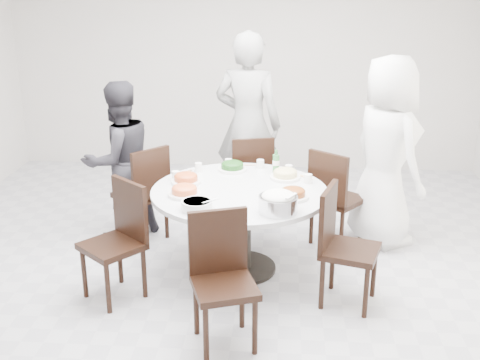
# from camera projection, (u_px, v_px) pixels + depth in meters

# --- Properties ---
(floor) EXTENTS (6.00, 6.00, 0.01)m
(floor) POSITION_uv_depth(u_px,v_px,m) (223.00, 271.00, 5.30)
(floor) COLOR #B5B4B9
(floor) RESTS_ON ground
(wall_back) EXTENTS (6.00, 0.01, 2.80)m
(wall_back) POSITION_uv_depth(u_px,v_px,m) (245.00, 61.00, 7.65)
(wall_back) COLOR beige
(wall_back) RESTS_ON ground
(wall_front) EXTENTS (6.00, 0.01, 2.80)m
(wall_front) POSITION_uv_depth(u_px,v_px,m) (128.00, 322.00, 2.01)
(wall_front) COLOR beige
(wall_front) RESTS_ON ground
(dining_table) EXTENTS (1.50, 1.50, 0.75)m
(dining_table) POSITION_uv_depth(u_px,v_px,m) (240.00, 230.00, 5.21)
(dining_table) COLOR silver
(dining_table) RESTS_ON floor
(chair_ne) EXTENTS (0.59, 0.59, 0.95)m
(chair_ne) POSITION_uv_depth(u_px,v_px,m) (338.00, 197.00, 5.69)
(chair_ne) COLOR black
(chair_ne) RESTS_ON floor
(chair_n) EXTENTS (0.51, 0.51, 0.95)m
(chair_n) POSITION_uv_depth(u_px,v_px,m) (249.00, 178.00, 6.19)
(chair_n) COLOR black
(chair_n) RESTS_ON floor
(chair_nw) EXTENTS (0.59, 0.59, 0.95)m
(chair_nw) POSITION_uv_depth(u_px,v_px,m) (141.00, 193.00, 5.80)
(chair_nw) COLOR black
(chair_nw) RESTS_ON floor
(chair_sw) EXTENTS (0.59, 0.59, 0.95)m
(chair_sw) POSITION_uv_depth(u_px,v_px,m) (112.00, 243.00, 4.72)
(chair_sw) COLOR black
(chair_sw) RESTS_ON floor
(chair_s) EXTENTS (0.53, 0.53, 0.95)m
(chair_s) POSITION_uv_depth(u_px,v_px,m) (224.00, 284.00, 4.12)
(chair_s) COLOR black
(chair_s) RESTS_ON floor
(chair_se) EXTENTS (0.53, 0.53, 0.95)m
(chair_se) POSITION_uv_depth(u_px,v_px,m) (350.00, 248.00, 4.65)
(chair_se) COLOR black
(chair_se) RESTS_ON floor
(diner_right) EXTENTS (0.92, 1.05, 1.80)m
(diner_right) POSITION_uv_depth(u_px,v_px,m) (386.00, 152.00, 5.60)
(diner_right) COLOR white
(diner_right) RESTS_ON floor
(diner_middle) EXTENTS (0.79, 0.61, 1.94)m
(diner_middle) POSITION_uv_depth(u_px,v_px,m) (248.00, 125.00, 6.29)
(diner_middle) COLOR black
(diner_middle) RESTS_ON floor
(diner_left) EXTENTS (0.94, 0.94, 1.54)m
(diner_left) POSITION_uv_depth(u_px,v_px,m) (119.00, 160.00, 5.79)
(diner_left) COLOR #232127
(diner_left) RESTS_ON floor
(dish_greens) EXTENTS (0.26, 0.26, 0.07)m
(dish_greens) POSITION_uv_depth(u_px,v_px,m) (232.00, 167.00, 5.55)
(dish_greens) COLOR white
(dish_greens) RESTS_ON dining_table
(dish_pale) EXTENTS (0.27, 0.27, 0.07)m
(dish_pale) POSITION_uv_depth(u_px,v_px,m) (285.00, 175.00, 5.34)
(dish_pale) COLOR white
(dish_pale) RESTS_ON dining_table
(dish_orange) EXTENTS (0.26, 0.26, 0.07)m
(dish_orange) POSITION_uv_depth(u_px,v_px,m) (186.00, 179.00, 5.23)
(dish_orange) COLOR white
(dish_orange) RESTS_ON dining_table
(dish_redbrown) EXTENTS (0.26, 0.26, 0.06)m
(dish_redbrown) POSITION_uv_depth(u_px,v_px,m) (293.00, 195.00, 4.88)
(dish_redbrown) COLOR white
(dish_redbrown) RESTS_ON dining_table
(dish_tofu) EXTENTS (0.27, 0.27, 0.07)m
(dish_tofu) POSITION_uv_depth(u_px,v_px,m) (184.00, 192.00, 4.94)
(dish_tofu) COLOR white
(dish_tofu) RESTS_ON dining_table
(rice_bowl) EXTENTS (0.30, 0.30, 0.13)m
(rice_bowl) POSITION_uv_depth(u_px,v_px,m) (278.00, 204.00, 4.59)
(rice_bowl) COLOR silver
(rice_bowl) RESTS_ON dining_table
(soup_bowl) EXTENTS (0.24, 0.24, 0.07)m
(soup_bowl) POSITION_uv_depth(u_px,v_px,m) (197.00, 205.00, 4.65)
(soup_bowl) COLOR white
(soup_bowl) RESTS_ON dining_table
(beverage_bottle) EXTENTS (0.06, 0.06, 0.21)m
(beverage_bottle) POSITION_uv_depth(u_px,v_px,m) (276.00, 161.00, 5.48)
(beverage_bottle) COLOR #2F7536
(beverage_bottle) RESTS_ON dining_table
(tea_cups) EXTENTS (0.07, 0.07, 0.08)m
(tea_cups) POSITION_uv_depth(u_px,v_px,m) (247.00, 163.00, 5.65)
(tea_cups) COLOR white
(tea_cups) RESTS_ON dining_table
(chopsticks) EXTENTS (0.24, 0.04, 0.01)m
(chopsticks) POSITION_uv_depth(u_px,v_px,m) (242.00, 164.00, 5.73)
(chopsticks) COLOR tan
(chopsticks) RESTS_ON dining_table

